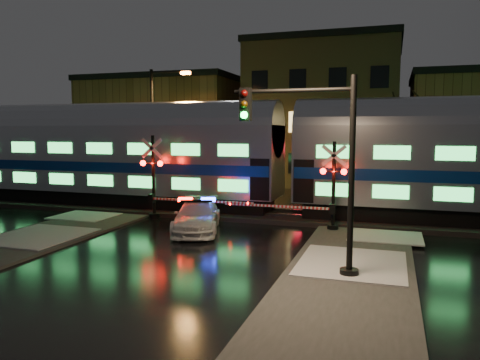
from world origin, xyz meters
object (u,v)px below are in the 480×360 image
at_px(police_car, 197,216).
at_px(traffic_light, 319,172).
at_px(crossing_signal_right, 325,195).
at_px(streetlight, 156,125).
at_px(crossing_signal_left, 159,185).

xyz_separation_m(police_car, traffic_light, (6.23, -4.85, 2.62)).
bearing_deg(traffic_light, crossing_signal_right, 91.24).
relative_size(police_car, streetlight, 0.60).
relative_size(crossing_signal_left, streetlight, 0.72).
bearing_deg(streetlight, traffic_light, -46.27).
distance_m(crossing_signal_left, streetlight, 8.25).
bearing_deg(streetlight, crossing_signal_right, -29.00).
xyz_separation_m(crossing_signal_left, streetlight, (-3.68, 6.69, 3.13)).
height_order(police_car, crossing_signal_right, crossing_signal_right).
relative_size(crossing_signal_left, traffic_light, 0.98).
bearing_deg(traffic_light, streetlight, 128.98).
distance_m(police_car, crossing_signal_left, 3.56).
xyz_separation_m(traffic_light, streetlight, (-12.77, 13.35, 1.60)).
xyz_separation_m(crossing_signal_right, streetlight, (-12.08, 6.69, 3.23)).
height_order(crossing_signal_left, streetlight, streetlight).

